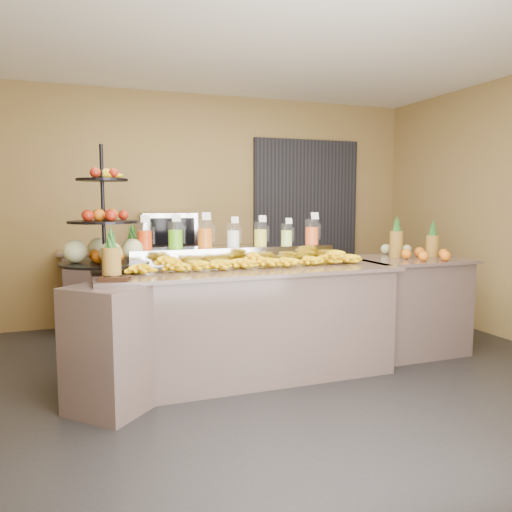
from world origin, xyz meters
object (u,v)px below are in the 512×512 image
condiment_caddy (115,278)px  right_fruit_pile (419,250)px  pitcher_tray (233,255)px  oven_warmer (169,230)px  fruit_stand (111,239)px  banana_heap (252,260)px

condiment_caddy → right_fruit_pile: 2.95m
pitcher_tray → oven_warmer: bearing=99.5°
pitcher_tray → condiment_caddy: size_ratio=9.31×
oven_warmer → right_fruit_pile: bearing=-37.8°
fruit_stand → right_fruit_pile: fruit_stand is taller
oven_warmer → pitcher_tray: bearing=-76.3°
condiment_caddy → right_fruit_pile: bearing=8.3°
pitcher_tray → oven_warmer: size_ratio=2.96×
pitcher_tray → right_fruit_pile: right_fruit_pile is taller
fruit_stand → banana_heap: bearing=-31.7°
pitcher_tray → right_fruit_pile: (1.84, -0.23, 0.01)m
fruit_stand → oven_warmer: (0.78, 1.75, -0.04)m
condiment_caddy → oven_warmer: size_ratio=0.32×
banana_heap → condiment_caddy: banana_heap is taller
condiment_caddy → oven_warmer: oven_warmer is taller
pitcher_tray → banana_heap: size_ratio=0.90×
pitcher_tray → condiment_caddy: 1.27m
fruit_stand → oven_warmer: fruit_stand is taller
banana_heap → oven_warmer: bearing=99.7°
pitcher_tray → fruit_stand: fruit_stand is taller
pitcher_tray → banana_heap: bearing=-79.1°
banana_heap → condiment_caddy: 1.19m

